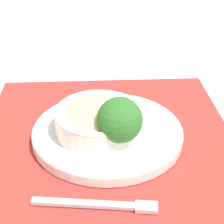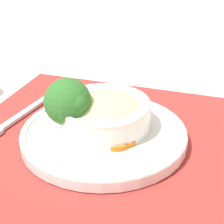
{
  "view_description": "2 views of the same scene",
  "coord_description": "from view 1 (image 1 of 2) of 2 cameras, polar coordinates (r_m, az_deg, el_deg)",
  "views": [
    {
      "loc": [
        0.57,
        0.02,
        0.4
      ],
      "look_at": [
        -0.01,
        0.01,
        0.05
      ],
      "focal_mm": 60.0,
      "sensor_mm": 36.0,
      "label": 1
    },
    {
      "loc": [
        -0.22,
        0.48,
        0.34
      ],
      "look_at": [
        -0.01,
        -0.02,
        0.05
      ],
      "focal_mm": 60.0,
      "sensor_mm": 36.0,
      "label": 2
    }
  ],
  "objects": [
    {
      "name": "carrot_slice_near",
      "position": [
        0.71,
        1.84,
        -0.95
      ],
      "size": [
        0.04,
        0.04,
        0.01
      ],
      "color": "orange",
      "rests_on": "plate"
    },
    {
      "name": "carrot_slice_middle",
      "position": [
        0.71,
        0.88,
        -0.62
      ],
      "size": [
        0.04,
        0.04,
        0.01
      ],
      "color": "orange",
      "rests_on": "plate"
    },
    {
      "name": "bowl",
      "position": [
        0.66,
        -2.05,
        -1.02
      ],
      "size": [
        0.16,
        0.16,
        0.06
      ],
      "color": "silver",
      "rests_on": "plate"
    },
    {
      "name": "ground_plane",
      "position": [
        0.69,
        -0.67,
        -4.11
      ],
      "size": [
        4.0,
        4.0,
        0.0
      ],
      "primitive_type": "plane",
      "color": "white"
    },
    {
      "name": "fork",
      "position": [
        0.55,
        -0.75,
        -13.98
      ],
      "size": [
        0.02,
        0.18,
        0.01
      ],
      "rotation": [
        0.0,
        0.0,
        -0.05
      ],
      "color": "#B7B7BC",
      "rests_on": "placemat"
    },
    {
      "name": "placemat",
      "position": [
        0.69,
        -0.68,
        -3.98
      ],
      "size": [
        0.52,
        0.5,
        0.0
      ],
      "color": "#B2332D",
      "rests_on": "ground_plane"
    },
    {
      "name": "plate",
      "position": [
        0.68,
        -0.68,
        -3.06
      ],
      "size": [
        0.27,
        0.27,
        0.02
      ],
      "color": "white",
      "rests_on": "placemat"
    },
    {
      "name": "broccoli_floret",
      "position": [
        0.61,
        1.19,
        -1.26
      ],
      "size": [
        0.08,
        0.08,
        0.09
      ],
      "color": "#759E51",
      "rests_on": "plate"
    }
  ]
}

